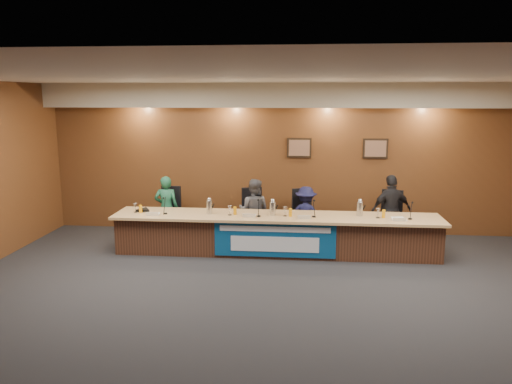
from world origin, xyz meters
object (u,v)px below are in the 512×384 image
dais_body (276,235)px  office_chair_a (168,216)px  speakerphone (144,210)px  panelist_c (306,215)px  banner (275,240)px  carafe_mid (273,208)px  panelist_b (254,211)px  panelist_d (391,211)px  office_chair_b (254,218)px  office_chair_c (306,219)px  panelist_a (166,208)px  office_chair_d (390,221)px  carafe_left (209,207)px  carafe_right (360,209)px

dais_body → office_chair_a: size_ratio=12.50×
office_chair_a → speakerphone: speakerphone is taller
panelist_c → speakerphone: bearing=19.6°
banner → panelist_c: bearing=63.5°
carafe_mid → panelist_b: bearing=119.7°
panelist_b → panelist_d: size_ratio=0.91×
panelist_b → carafe_mid: (0.43, -0.75, 0.23)m
office_chair_b → office_chair_c: 1.05m
panelist_a → carafe_mid: 2.37m
dais_body → office_chair_b: 0.95m
panelist_c → office_chair_d: bearing=-169.1°
panelist_b → panelist_d: bearing=-170.3°
office_chair_d → carafe_left: size_ratio=1.88×
banner → carafe_right: bearing=16.8°
office_chair_a → carafe_mid: bearing=-14.9°
dais_body → speakerphone: speakerphone is taller
panelist_a → carafe_left: 1.30m
office_chair_b → speakerphone: speakerphone is taller
carafe_right → office_chair_c: bearing=143.0°
office_chair_a → office_chair_c: bearing=5.9°
carafe_right → panelist_b: bearing=162.4°
panelist_a → office_chair_d: bearing=174.9°
carafe_left → carafe_mid: (1.19, 0.00, -0.00)m
carafe_mid → speakerphone: (-2.50, 0.07, -0.10)m
office_chair_b → office_chair_d: same height
dais_body → carafe_left: carafe_left is taller
panelist_d → office_chair_d: bearing=-108.0°
office_chair_d → carafe_left: carafe_left is taller
carafe_mid → office_chair_a: bearing=159.2°
office_chair_b → carafe_right: (2.04, -0.75, 0.40)m
dais_body → panelist_b: bearing=125.0°
carafe_mid → carafe_right: bearing=3.6°
carafe_mid → office_chair_d: bearing=20.3°
banner → office_chair_a: bearing=152.1°
panelist_c → speakerphone: 3.19m
panelist_a → carafe_right: bearing=164.1°
panelist_b → carafe_mid: 0.89m
panelist_c → carafe_mid: bearing=57.8°
office_chair_c → speakerphone: speakerphone is taller
panelist_c → carafe_left: 1.99m
dais_body → office_chair_a: dais_body is taller
dais_body → panelist_a: panelist_a is taller
office_chair_b → office_chair_c: same height
dais_body → panelist_c: bearing=51.5°
banner → office_chair_d: 2.54m
dais_body → speakerphone: 2.59m
carafe_mid → carafe_right: carafe_right is taller
dais_body → speakerphone: size_ratio=18.75×
carafe_right → carafe_left: bearing=-177.9°
panelist_c → office_chair_d: 1.68m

